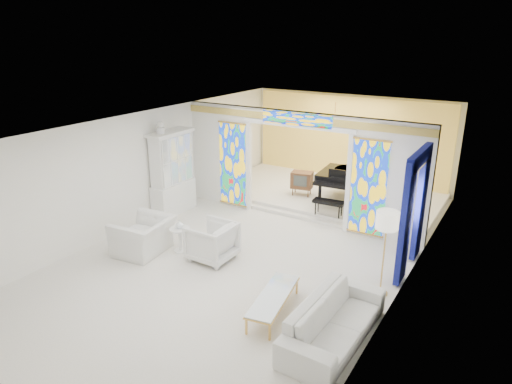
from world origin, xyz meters
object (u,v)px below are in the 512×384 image
Objects in this scene: china_cabinet at (172,174)px; tv_console at (302,180)px; sofa at (334,320)px; armchair_left at (144,236)px; armchair_right at (212,241)px; coffee_table at (274,297)px; grand_piano at (350,176)px.

china_cabinet is 3.93m from tv_console.
armchair_left is at bearing 83.78° from sofa.
armchair_right reaches higher than coffee_table.
tv_console is (-1.37, -0.41, -0.24)m from grand_piano.
armchair_left is at bearing -118.66° from tv_console.
sofa is 6.79m from tv_console.
china_cabinet is 3.71× the size of tv_console.
china_cabinet reaches higher than tv_console.
tv_console is at bearing 46.30° from china_cabinet.
china_cabinet is 5.76m from coffee_table.
grand_piano is at bearing 20.16° from sofa.
grand_piano is (4.06, 3.23, -0.28)m from china_cabinet.
china_cabinet is 1.56× the size of coffee_table.
armchair_right is 0.39× the size of sofa.
armchair_left is 0.52× the size of sofa.
china_cabinet reaches higher than coffee_table.
armchair_right is at bearing -110.28° from grand_piano.
china_cabinet is at bearing -146.20° from grand_piano.
tv_console is (-2.23, 5.70, 0.31)m from coffee_table.
china_cabinet is at bearing -161.66° from armchair_left.
coffee_table is at bearing -86.71° from grand_piano.
sofa is 1.25m from coffee_table.
china_cabinet is 2.67m from armchair_left.
armchair_right is 4.58m from tv_console.
armchair_right is (1.58, 0.56, 0.03)m from armchair_left.
armchair_left is 1.31× the size of armchair_right.
coffee_table is at bearing 74.70° from armchair_left.
armchair_left is at bearing -64.73° from china_cabinet.
sofa is (3.49, -1.25, -0.08)m from armchair_right.
china_cabinet is 6.91m from sofa.
coffee_table is at bearing -30.34° from china_cabinet.
armchair_left is at bearing -122.85° from grand_piano.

